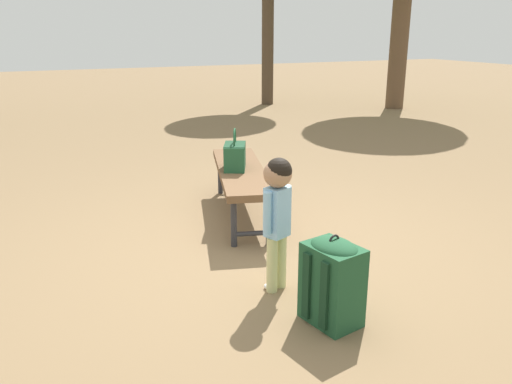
# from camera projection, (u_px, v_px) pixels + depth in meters

# --- Properties ---
(ground_plane) EXTENTS (40.00, 40.00, 0.00)m
(ground_plane) POSITION_uv_depth(u_px,v_px,m) (264.00, 254.00, 3.98)
(ground_plane) COLOR brown
(ground_plane) RESTS_ON ground
(park_bench) EXTENTS (1.65, 0.84, 0.45)m
(park_bench) POSITION_uv_depth(u_px,v_px,m) (241.00, 174.00, 4.68)
(park_bench) COLOR brown
(park_bench) RESTS_ON ground
(handbag) EXTENTS (0.37, 0.30, 0.37)m
(handbag) POSITION_uv_depth(u_px,v_px,m) (235.00, 155.00, 4.61)
(handbag) COLOR #1E4C2D
(handbag) RESTS_ON park_bench
(child_standing) EXTENTS (0.18, 0.23, 0.90)m
(child_standing) POSITION_uv_depth(u_px,v_px,m) (277.00, 204.00, 3.27)
(child_standing) COLOR #CCCC8C
(child_standing) RESTS_ON ground
(backpack_large) EXTENTS (0.37, 0.33, 0.55)m
(backpack_large) POSITION_uv_depth(u_px,v_px,m) (333.00, 279.00, 2.99)
(backpack_large) COLOR #1E4C2D
(backpack_large) RESTS_ON ground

